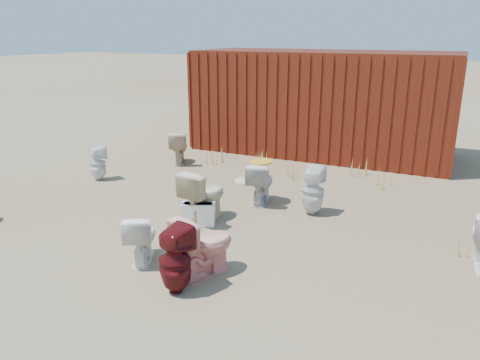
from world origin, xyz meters
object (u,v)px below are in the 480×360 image
at_px(toilet_front_pink, 204,244).
at_px(toilet_back_beige_left, 179,147).
at_px(toilet_back_e, 313,191).
at_px(toilet_back_yellowlid, 261,183).
at_px(loose_tank, 198,214).
at_px(toilet_front_c, 141,237).
at_px(toilet_back_a, 98,163).
at_px(toilet_front_maroon, 175,260).
at_px(shipping_container, 323,102).
at_px(toilet_back_beige_right, 204,195).

bearing_deg(toilet_front_pink, toilet_back_beige_left, -33.19).
bearing_deg(toilet_back_beige_left, toilet_back_e, 126.50).
relative_size(toilet_back_yellowlid, loose_tank, 1.44).
bearing_deg(toilet_front_pink, loose_tank, -35.94).
xyz_separation_m(toilet_back_yellowlid, toilet_back_e, (0.96, -0.13, 0.04)).
bearing_deg(toilet_back_e, toilet_front_c, 55.80).
height_order(toilet_back_beige_left, toilet_back_yellowlid, toilet_back_beige_left).
bearing_deg(toilet_back_a, toilet_back_yellowlid, -150.66).
bearing_deg(toilet_back_beige_left, toilet_back_yellowlid, 121.10).
height_order(toilet_back_a, toilet_back_yellowlid, toilet_back_yellowlid).
bearing_deg(toilet_front_maroon, toilet_back_e, -89.94).
bearing_deg(toilet_back_e, loose_tank, 36.13).
xyz_separation_m(toilet_front_pink, toilet_front_maroon, (-0.08, -0.50, 0.01)).
distance_m(toilet_front_pink, toilet_back_beige_left, 5.15).
relative_size(toilet_front_c, toilet_back_e, 0.83).
xyz_separation_m(shipping_container, toilet_back_yellowlid, (0.12, -4.04, -0.84)).
distance_m(toilet_front_c, toilet_back_e, 2.92).
height_order(shipping_container, toilet_back_a, shipping_container).
relative_size(toilet_front_pink, toilet_back_beige_right, 0.94).
height_order(shipping_container, toilet_back_e, shipping_container).
distance_m(toilet_front_pink, toilet_front_c, 0.90).
bearing_deg(loose_tank, toilet_front_pink, -79.33).
relative_size(toilet_back_a, loose_tank, 1.37).
xyz_separation_m(toilet_front_maroon, toilet_back_beige_right, (-0.78, 1.99, 0.02)).
bearing_deg(toilet_back_e, toilet_back_beige_right, 30.32).
xyz_separation_m(shipping_container, toilet_back_beige_right, (-0.36, -5.14, -0.79)).
height_order(toilet_front_maroon, toilet_back_beige_left, toilet_front_maroon).
relative_size(toilet_back_beige_left, toilet_back_yellowlid, 1.00).
bearing_deg(toilet_back_yellowlid, toilet_front_pink, 88.79).
bearing_deg(toilet_back_a, toilet_back_beige_right, -171.12).
height_order(toilet_front_pink, toilet_back_beige_left, toilet_front_pink).
xyz_separation_m(toilet_front_pink, toilet_back_yellowlid, (-0.39, 2.59, -0.03)).
height_order(toilet_back_beige_right, toilet_back_yellowlid, toilet_back_beige_right).
relative_size(toilet_front_pink, loose_tank, 1.55).
bearing_deg(toilet_front_c, toilet_back_beige_left, -89.70).
xyz_separation_m(shipping_container, toilet_back_a, (-3.30, -4.23, -0.86)).
distance_m(shipping_container, toilet_back_beige_right, 5.21).
distance_m(toilet_back_beige_right, toilet_back_e, 1.74).
height_order(toilet_front_maroon, toilet_back_a, toilet_front_maroon).
bearing_deg(toilet_back_beige_left, shipping_container, -164.26).
bearing_deg(toilet_back_a, loose_tank, -174.71).
bearing_deg(toilet_back_e, toilet_back_beige_left, -28.88).
bearing_deg(toilet_back_yellowlid, toilet_back_beige_right, 57.06).
relative_size(toilet_back_beige_left, loose_tank, 1.44).
bearing_deg(shipping_container, toilet_back_yellowlid, -88.32).
distance_m(toilet_back_e, loose_tank, 1.87).
bearing_deg(toilet_back_e, toilet_back_yellowlid, -11.48).
distance_m(toilet_front_pink, toilet_back_yellowlid, 2.62).
bearing_deg(toilet_back_e, toilet_front_pink, 72.93).
bearing_deg(loose_tank, toilet_back_beige_left, 104.58).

